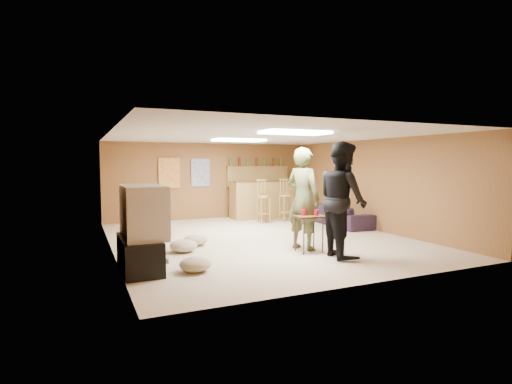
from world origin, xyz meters
name	(u,v)px	position (x,y,z in m)	size (l,w,h in m)	color
ground	(260,239)	(0.00, 0.00, 0.00)	(7.00, 7.00, 0.00)	beige
ceiling	(260,136)	(0.00, 0.00, 2.20)	(6.00, 7.00, 0.02)	silver
wall_back	(210,181)	(0.00, 3.50, 1.10)	(6.00, 0.02, 2.20)	brown
wall_front	(369,203)	(0.00, -3.50, 1.10)	(6.00, 0.02, 2.20)	brown
wall_left	(111,192)	(-3.00, 0.00, 1.10)	(0.02, 7.00, 2.20)	brown
wall_right	(371,185)	(3.00, 0.00, 1.10)	(0.02, 7.00, 2.20)	brown
tv_stand	(139,254)	(-2.72, -1.50, 0.25)	(0.55, 1.30, 0.50)	black
dvd_box	(154,259)	(-2.50, -1.50, 0.15)	(0.35, 0.50, 0.08)	#B2B2B7
tv_body	(143,211)	(-2.65, -1.50, 0.90)	(0.60, 1.10, 0.80)	#B2B2B7
tv_screen	(164,210)	(-2.34, -1.50, 0.90)	(0.02, 0.95, 0.65)	navy
bar_counter	(264,199)	(1.50, 2.95, 0.55)	(2.00, 0.60, 1.10)	olive
bar_lip	(268,181)	(1.50, 2.70, 1.10)	(2.10, 0.12, 0.05)	#412914
bar_shelf	(258,167)	(1.50, 3.40, 1.50)	(2.00, 0.18, 0.05)	olive
bar_backing	(258,177)	(1.50, 3.42, 1.20)	(2.00, 0.14, 0.60)	olive
poster_left	(169,173)	(-1.20, 3.46, 1.35)	(0.60, 0.03, 0.85)	#BF3F26
poster_right	(200,173)	(-0.30, 3.46, 1.35)	(0.55, 0.03, 0.80)	#334C99
folding_chair_stack	(141,207)	(-2.00, 3.30, 0.45)	(0.50, 0.14, 0.90)	maroon
ceiling_panel_front	(295,133)	(0.00, -1.50, 2.17)	(1.20, 0.60, 0.04)	white
ceiling_panel_back	(239,140)	(0.00, 1.20, 2.17)	(1.20, 0.60, 0.04)	white
person_olive	(303,199)	(0.32, -1.26, 0.96)	(0.70, 0.46, 1.93)	#525A34
person_black	(342,199)	(0.64, -2.04, 1.00)	(0.98, 0.76, 2.01)	black
sofa	(342,215)	(2.70, 0.74, 0.27)	(1.88, 0.73, 0.55)	black
tray_table	(309,234)	(0.31, -1.50, 0.34)	(0.52, 0.42, 0.68)	#412914
cup_red_near	(304,212)	(0.21, -1.47, 0.73)	(0.08, 0.08, 0.11)	red
cup_red_far	(316,213)	(0.40, -1.59, 0.73)	(0.08, 0.08, 0.11)	red
cup_blue	(313,212)	(0.43, -1.41, 0.73)	(0.08, 0.08, 0.11)	navy
bar_stool_left	(264,203)	(1.06, 2.04, 0.53)	(0.34, 0.34, 1.06)	olive
bar_stool_right	(286,199)	(1.77, 2.09, 0.61)	(0.39, 0.39, 1.22)	olive
cushion_near_tv	(183,246)	(-1.81, -0.56, 0.12)	(0.52, 0.52, 0.23)	tan
cushion_mid	(195,240)	(-1.45, -0.08, 0.11)	(0.48, 0.48, 0.22)	tan
cushion_far	(195,264)	(-1.96, -1.93, 0.11)	(0.48, 0.48, 0.22)	tan
bottle_row	(256,162)	(1.44, 3.38, 1.65)	(1.76, 0.08, 0.26)	#3F7233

